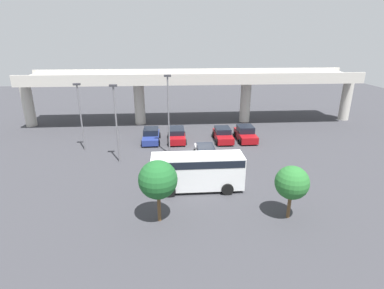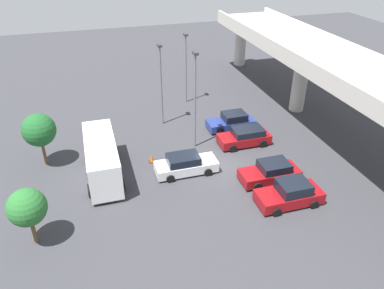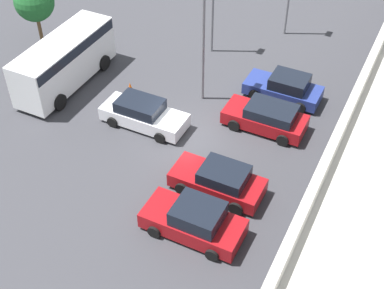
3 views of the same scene
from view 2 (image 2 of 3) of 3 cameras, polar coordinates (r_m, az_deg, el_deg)
ground_plane at (r=30.03m, az=3.31°, el=-3.37°), size 98.00×98.00×0.00m
highway_overpass at (r=32.94m, az=23.61°, el=8.78°), size 47.20×6.74×7.37m
parked_car_0 at (r=35.43m, az=6.05°, el=3.51°), size 2.13×4.43×1.56m
parked_car_1 at (r=32.97m, az=8.07°, el=1.19°), size 2.18×4.50×1.51m
parked_car_2 at (r=28.92m, az=-1.01°, el=-3.07°), size 2.08×4.80×1.55m
parked_car_3 at (r=28.66m, az=11.88°, el=-4.15°), size 2.15×4.48×1.55m
parked_car_4 at (r=26.76m, az=14.71°, el=-7.28°), size 2.24×4.55×1.70m
shuttle_bus at (r=28.80m, az=-13.63°, el=-1.74°), size 7.38×2.56×2.96m
lamp_post_near_aisle at (r=39.57m, az=-0.95°, el=12.32°), size 0.70×0.35×7.36m
lamp_post_mid_lot at (r=30.50m, az=0.49°, el=7.66°), size 0.70×0.35×8.35m
lamp_post_by_overpass at (r=34.74m, az=-4.76°, el=9.91°), size 0.70×0.35×7.72m
tree_front_left at (r=31.05m, az=-22.30°, el=2.04°), size 2.58×2.58×4.40m
tree_front_centre at (r=23.78m, az=-23.84°, el=-8.79°), size 2.28×2.28×3.83m
traffic_cone at (r=30.57m, az=-6.17°, el=-2.11°), size 0.44×0.44×0.70m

